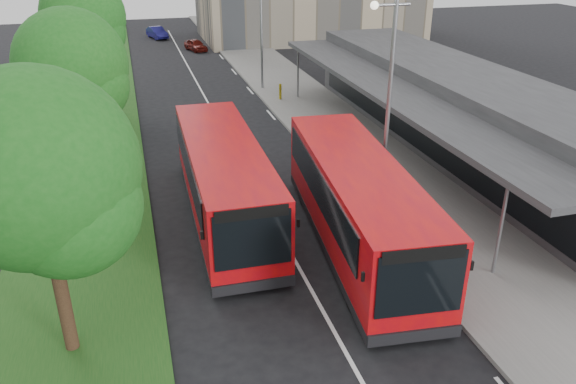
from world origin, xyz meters
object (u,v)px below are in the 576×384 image
Objects in this scene: car_near at (196,45)px; bollard at (280,92)px; lamp_post_near at (387,99)px; litter_bin at (338,130)px; lamp_post_far at (260,21)px; car_far at (157,33)px; tree_mid at (72,72)px; bus_second at (224,181)px; bus_main at (357,205)px; tree_near at (39,181)px; tree_far at (84,22)px.

bollard is at bearing -97.79° from car_near.
bollard is at bearing 88.23° from lamp_post_near.
litter_bin reaches higher than car_near.
bollard is (0.52, -3.25, -4.06)m from lamp_post_far.
bollard reaches higher than car_far.
tree_mid is 2.41× the size of car_near.
tree_mid is 8.40m from bus_second.
lamp_post_near is 9.43m from litter_bin.
bollard is (6.33, 15.34, -0.93)m from bus_second.
lamp_post_far is 2.58× the size of car_near.
bus_main is 3.21× the size of car_far.
bus_main reaches higher than bollard.
bus_main is (9.37, 3.00, -3.32)m from tree_near.
litter_bin is (12.53, -10.66, -4.55)m from tree_far.
lamp_post_near is at bearing -103.09° from car_near.
tree_near reaches higher than bus_second.
car_near is at bearing 99.62° from lamp_post_far.
lamp_post_far is at bearing 91.08° from bus_main.
lamp_post_far is at bearing -97.69° from car_near.
tree_far is 0.73× the size of bus_second.
tree_near is 18.80m from litter_bin.
tree_mid is 0.94× the size of lamp_post_far.
lamp_post_near is 2.27× the size of car_far.
litter_bin is 27.30m from car_near.
car_far reaches higher than car_near.
car_near is (-4.01, 27.00, -0.12)m from litter_bin.
bus_second is 34.15m from car_near.
bus_main is at bearing -94.58° from lamp_post_far.
tree_mid is at bearing 147.64° from lamp_post_near.
tree_far reaches higher than bus_main.
bus_second is at bearing -46.72° from tree_mid.
lamp_post_near is at bearing -98.91° from car_far.
bollard is at bearing 39.78° from tree_mid.
lamp_post_near is (11.13, 4.95, -0.22)m from tree_near.
litter_bin is (12.53, 13.34, -4.28)m from tree_near.
bus_main is 37.37m from car_near.
bus_main is 18.86m from bollard.
bollard is at bearing 88.72° from bus_main.
tree_near is 1.02× the size of tree_mid.
litter_bin is at bearing 78.69° from bus_main.
car_far is at bearing 97.40° from lamp_post_near.
tree_mid reaches higher than litter_bin.
tree_mid is at bearing 90.00° from tree_near.
lamp_post_far is at bearing 96.87° from litter_bin.
bus_second reaches higher than car_near.
tree_near is 7.50× the size of bollard.
tree_near is 0.96× the size of lamp_post_near.
car_far is (5.52, 36.13, -4.25)m from tree_mid.
car_far is (-3.85, 45.13, -1.03)m from bus_main.
litter_bin is (12.53, 1.34, -4.18)m from tree_mid.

